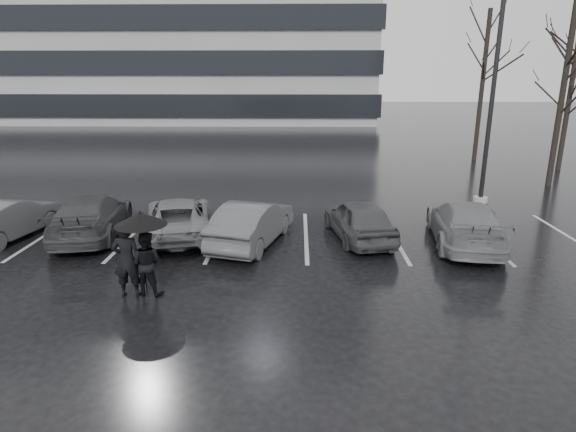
% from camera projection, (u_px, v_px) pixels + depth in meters
% --- Properties ---
extents(ground, '(160.00, 160.00, 0.00)m').
position_uv_depth(ground, '(285.00, 265.00, 13.06)').
color(ground, black).
rests_on(ground, ground).
extents(car_main, '(2.21, 3.99, 1.29)m').
position_uv_depth(car_main, '(359.00, 219.00, 15.00)').
color(car_main, black).
rests_on(car_main, ground).
extents(car_west_a, '(2.46, 4.29, 1.34)m').
position_uv_depth(car_west_a, '(252.00, 223.00, 14.55)').
color(car_west_a, '#2F3032').
rests_on(car_west_a, ground).
extents(car_west_b, '(2.93, 4.75, 1.23)m').
position_uv_depth(car_west_b, '(178.00, 217.00, 15.29)').
color(car_west_b, '#515154').
rests_on(car_west_b, ground).
extents(car_west_c, '(2.57, 4.85, 1.34)m').
position_uv_depth(car_west_c, '(91.00, 216.00, 15.26)').
color(car_west_c, black).
rests_on(car_west_c, ground).
extents(car_west_d, '(2.00, 4.02, 1.27)m').
position_uv_depth(car_west_d, '(8.00, 219.00, 15.07)').
color(car_west_d, '#2F3032').
rests_on(car_west_d, ground).
extents(car_east, '(2.51, 4.81, 1.33)m').
position_uv_depth(car_east, '(465.00, 223.00, 14.52)').
color(car_east, '#515154').
rests_on(car_east, ground).
extents(pedestrian_left, '(0.69, 0.48, 1.79)m').
position_uv_depth(pedestrian_left, '(127.00, 260.00, 11.03)').
color(pedestrian_left, black).
rests_on(pedestrian_left, ground).
extents(pedestrian_right, '(0.82, 0.68, 1.55)m').
position_uv_depth(pedestrian_right, '(146.00, 263.00, 11.16)').
color(pedestrian_right, black).
rests_on(pedestrian_right, ground).
extents(umbrella, '(1.19, 1.19, 2.01)m').
position_uv_depth(umbrella, '(140.00, 219.00, 10.91)').
color(umbrella, black).
rests_on(umbrella, ground).
extents(lamp_post, '(0.55, 0.55, 10.06)m').
position_uv_depth(lamp_post, '(494.00, 84.00, 18.16)').
color(lamp_post, '#9C9C9F').
rests_on(lamp_post, ground).
extents(stall_stripes, '(19.72, 5.00, 0.00)m').
position_uv_depth(stall_stripes, '(263.00, 235.00, 15.47)').
color(stall_stripes, '#AEAEB0').
rests_on(stall_stripes, ground).
extents(tree_east, '(0.26, 0.26, 8.00)m').
position_uv_depth(tree_east, '(562.00, 97.00, 21.26)').
color(tree_east, black).
rests_on(tree_east, ground).
extents(tree_ne, '(0.26, 0.26, 7.00)m').
position_uv_depth(tree_ne, '(568.00, 103.00, 25.19)').
color(tree_ne, black).
rests_on(tree_ne, ground).
extents(tree_north, '(0.26, 0.26, 8.50)m').
position_uv_depth(tree_north, '(482.00, 87.00, 27.92)').
color(tree_north, black).
rests_on(tree_north, ground).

